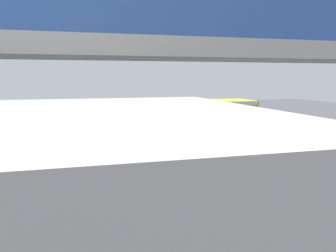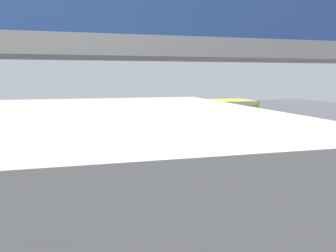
% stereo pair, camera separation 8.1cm
% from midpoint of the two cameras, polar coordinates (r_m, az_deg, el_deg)
% --- Properties ---
extents(ground, '(80.00, 80.00, 0.00)m').
position_cam_midpoint_polar(ground, '(22.16, -0.85, -3.66)').
color(ground, '#424247').
extents(city_bus, '(11.54, 2.85, 3.15)m').
position_cam_midpoint_polar(city_bus, '(20.32, -1.01, 0.64)').
color(city_bus, yellow).
rests_on(city_bus, ground).
extents(bicycle_red, '(1.77, 0.44, 0.96)m').
position_cam_midpoint_polar(bicycle_red, '(15.73, -18.07, -7.69)').
color(bicycle_red, black).
rests_on(bicycle_red, ground).
extents(bicycle_orange, '(1.77, 0.44, 0.96)m').
position_cam_midpoint_polar(bicycle_orange, '(17.51, -25.78, -6.50)').
color(bicycle_orange, black).
rests_on(bicycle_orange, ground).
extents(pedestrian, '(0.38, 0.38, 1.79)m').
position_cam_midpoint_polar(pedestrian, '(25.99, 14.95, -0.18)').
color(pedestrian, '#2D2D38').
rests_on(pedestrian, ground).
extents(traffic_sign, '(0.08, 0.60, 2.80)m').
position_cam_midpoint_polar(traffic_sign, '(25.97, 4.37, 2.31)').
color(traffic_sign, slate).
rests_on(traffic_sign, ground).
extents(lane_dash_leftmost, '(2.00, 0.20, 0.01)m').
position_cam_midpoint_polar(lane_dash_leftmost, '(26.61, 10.31, -1.76)').
color(lane_dash_leftmost, silver).
rests_on(lane_dash_leftmost, ground).
extents(lane_dash_left, '(2.00, 0.20, 0.01)m').
position_cam_midpoint_polar(lane_dash_left, '(25.15, 2.07, -2.21)').
color(lane_dash_left, silver).
rests_on(lane_dash_left, ground).
extents(lane_dash_centre, '(2.00, 0.20, 0.01)m').
position_cam_midpoint_polar(lane_dash_centre, '(24.26, -6.98, -2.66)').
color(lane_dash_centre, silver).
rests_on(lane_dash_centre, ground).
extents(lane_dash_right, '(2.00, 0.20, 0.01)m').
position_cam_midpoint_polar(lane_dash_right, '(24.01, -16.47, -3.06)').
color(lane_dash_right, silver).
rests_on(lane_dash_right, ground).
extents(pedestrian_overpass, '(29.66, 2.60, 6.70)m').
position_cam_midpoint_polar(pedestrian_overpass, '(10.82, 15.16, 10.07)').
color(pedestrian_overpass, '#B2ADA5').
rests_on(pedestrian_overpass, ground).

